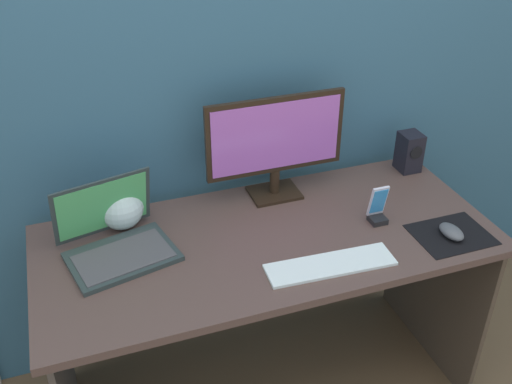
% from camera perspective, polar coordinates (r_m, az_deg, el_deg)
% --- Properties ---
extents(wall_back, '(6.00, 0.04, 2.50)m').
position_cam_1_polar(wall_back, '(2.06, -2.73, 13.68)').
color(wall_back, '#335E7B').
rests_on(wall_back, ground_plane).
extents(desk, '(1.51, 0.67, 0.74)m').
position_cam_1_polar(desk, '(2.04, 1.10, -7.70)').
color(desk, brown).
rests_on(desk, ground_plane).
extents(monitor, '(0.50, 0.14, 0.38)m').
position_cam_1_polar(monitor, '(2.07, 1.90, 4.84)').
color(monitor, black).
rests_on(monitor, desk).
extents(speaker_right, '(0.08, 0.09, 0.16)m').
position_cam_1_polar(speaker_right, '(2.37, 14.63, 3.79)').
color(speaker_right, black).
rests_on(speaker_right, desk).
extents(laptop, '(0.38, 0.34, 0.23)m').
position_cam_1_polar(laptop, '(1.91, -13.42, -4.50)').
color(laptop, '#2C3839').
rests_on(laptop, desk).
extents(fishbowl, '(0.15, 0.15, 0.15)m').
position_cam_1_polar(fishbowl, '(2.02, -12.96, -1.49)').
color(fishbowl, silver).
rests_on(fishbowl, desk).
extents(keyboard_external, '(0.41, 0.13, 0.01)m').
position_cam_1_polar(keyboard_external, '(1.84, 7.22, -7.01)').
color(keyboard_external, white).
rests_on(keyboard_external, desk).
extents(mousepad, '(0.25, 0.20, 0.00)m').
position_cam_1_polar(mousepad, '(2.07, 18.38, -3.93)').
color(mousepad, black).
rests_on(mousepad, desk).
extents(mouse, '(0.07, 0.10, 0.04)m').
position_cam_1_polar(mouse, '(2.04, 18.40, -3.67)').
color(mouse, '#4F5359').
rests_on(mouse, mousepad).
extents(phone_in_dock, '(0.06, 0.06, 0.14)m').
position_cam_1_polar(phone_in_dock, '(2.04, 11.71, -1.66)').
color(phone_in_dock, black).
rests_on(phone_in_dock, desk).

